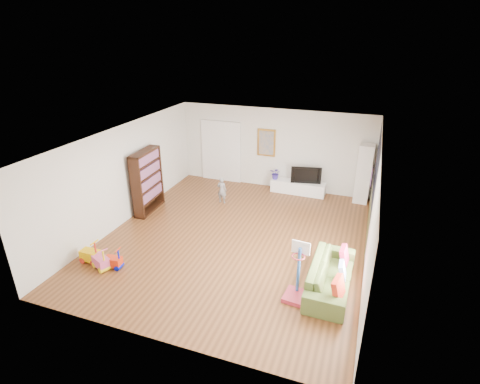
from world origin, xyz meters
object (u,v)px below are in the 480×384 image
(bookshelf, at_px, (147,181))
(sofa, at_px, (331,275))
(basketball_hoop, at_px, (296,273))
(media_console, at_px, (298,187))

(bookshelf, height_order, sofa, bookshelf)
(bookshelf, height_order, basketball_hoop, bookshelf)
(media_console, bearing_deg, basketball_hoop, -77.78)
(media_console, relative_size, sofa, 0.86)
(media_console, bearing_deg, sofa, -69.45)
(media_console, bearing_deg, bookshelf, -143.85)
(sofa, height_order, basketball_hoop, basketball_hoop)
(sofa, xyz_separation_m, basketball_hoop, (-0.62, -0.58, 0.31))
(media_console, relative_size, bookshelf, 0.96)
(bookshelf, distance_m, basketball_hoop, 5.59)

